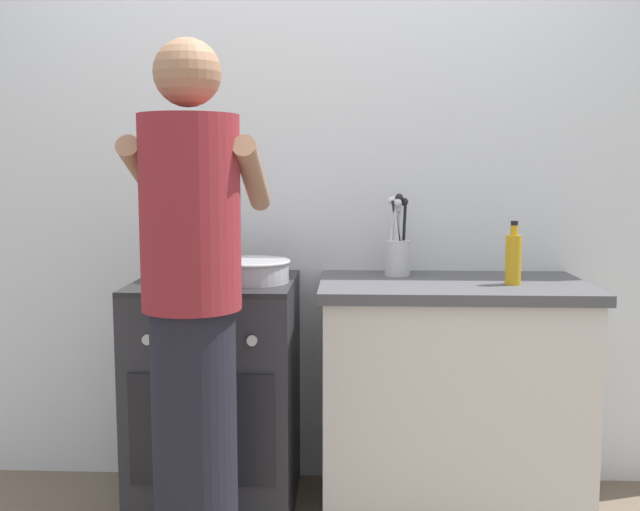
% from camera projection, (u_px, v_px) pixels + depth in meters
% --- Properties ---
extents(back_wall, '(3.20, 0.10, 2.50)m').
position_uv_depth(back_wall, '(360.00, 186.00, 3.09)').
color(back_wall, silver).
rests_on(back_wall, ground).
extents(countertop, '(1.00, 0.60, 0.90)m').
position_uv_depth(countertop, '(451.00, 397.00, 2.82)').
color(countertop, silver).
rests_on(countertop, ground).
extents(stove_range, '(0.60, 0.62, 0.90)m').
position_uv_depth(stove_range, '(217.00, 395.00, 2.85)').
color(stove_range, '#2D2D33').
rests_on(stove_range, ground).
extents(pot, '(0.29, 0.22, 0.12)m').
position_uv_depth(pot, '(178.00, 264.00, 2.80)').
color(pot, '#38383D').
rests_on(pot, stove_range).
extents(mixing_bowl, '(0.30, 0.30, 0.08)m').
position_uv_depth(mixing_bowl, '(250.00, 270.00, 2.75)').
color(mixing_bowl, '#B7B7BC').
rests_on(mixing_bowl, stove_range).
extents(utensil_crock, '(0.10, 0.10, 0.33)m').
position_uv_depth(utensil_crock, '(398.00, 249.00, 2.91)').
color(utensil_crock, silver).
rests_on(utensil_crock, countertop).
extents(oil_bottle, '(0.06, 0.06, 0.23)m').
position_uv_depth(oil_bottle, '(513.00, 258.00, 2.69)').
color(oil_bottle, gold).
rests_on(oil_bottle, countertop).
extents(person, '(0.41, 0.50, 1.70)m').
position_uv_depth(person, '(193.00, 322.00, 2.24)').
color(person, black).
rests_on(person, ground).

